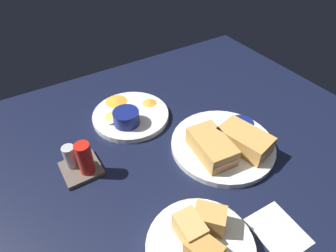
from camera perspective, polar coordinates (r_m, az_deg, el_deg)
ground_plane at (r=74.51cm, az=6.54°, el=-7.83°), size 110.00×110.00×3.00cm
plate_sandwich_main at (r=77.22cm, az=10.81°, el=-3.71°), size 27.21×27.21×1.60cm
sandwich_half_near at (r=71.88cm, az=8.59°, el=-3.96°), size 13.95×8.98×4.80cm
sandwich_half_far at (r=75.12cm, az=14.99°, el=-2.72°), size 14.54×10.48×4.80cm
ramekin_dark_sauce at (r=78.76cm, az=14.32°, el=-0.32°), size 6.24×6.24×4.11cm
spoon_by_dark_ramekin at (r=77.08cm, az=11.29°, el=-2.69°), size 2.22×9.86×0.80cm
plate_chips_companion at (r=85.63cm, az=-7.42°, el=2.07°), size 22.39×22.39×1.60cm
ramekin_light_gravy at (r=80.53cm, az=-8.32°, el=1.75°), size 7.31×7.31×4.07cm
spoon_by_gravy_ramekin at (r=83.06cm, az=-10.18°, el=1.30°), size 3.03×9.96×0.80cm
plantain_chip_scatter at (r=87.10cm, az=-9.05°, el=3.58°), size 15.84×17.89×0.60cm
bread_basket_rear at (r=58.45cm, az=6.42°, el=-22.54°), size 20.53×20.53×7.75cm
condiment_caddy at (r=71.52cm, az=-17.05°, el=-6.75°), size 9.00×9.00×9.50cm
paper_napkin_folded at (r=65.85cm, az=21.09°, el=-18.88°), size 11.34×9.42×0.40cm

